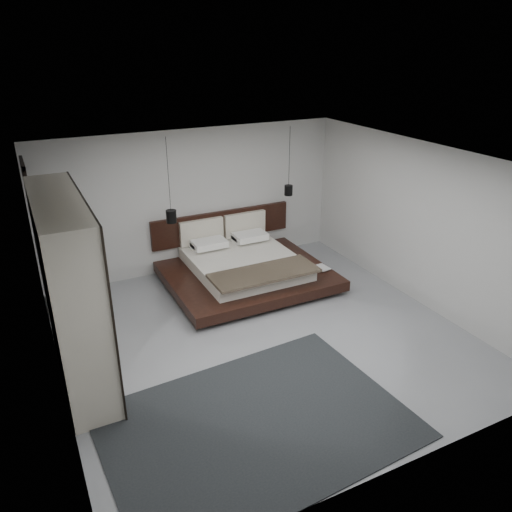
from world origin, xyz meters
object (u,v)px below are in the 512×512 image
pendant_right (288,190)px  bed (244,267)px  wardrobe (71,291)px  pendant_left (171,216)px  rug (257,423)px  lattice_screen (37,240)px

pendant_right → bed: bearing=-158.3°
pendant_right → wardrobe: 4.92m
pendant_left → rug: 4.32m
rug → pendant_right: bearing=56.0°
pendant_left → wardrobe: pendant_left is taller
pendant_left → rug: bearing=-94.3°
bed → rug: bed is taller
bed → pendant_left: 1.70m
lattice_screen → pendant_right: size_ratio=1.91×
wardrobe → rug: size_ratio=0.72×
pendant_right → pendant_left: bearing=180.0°
bed → pendant_right: bearing=21.7°
pendant_right → rug: size_ratio=0.38×
bed → wardrobe: size_ratio=1.14×
lattice_screen → wardrobe: (0.25, -2.10, -0.02)m
lattice_screen → wardrobe: 2.11m
wardrobe → rug: bearing=-50.1°
lattice_screen → pendant_right: 4.73m
lattice_screen → bed: 3.68m
pendant_left → wardrobe: bearing=-134.9°
bed → rug: 3.92m
lattice_screen → bed: (3.50, -0.55, -1.00)m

